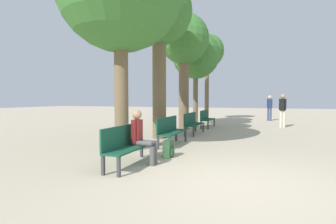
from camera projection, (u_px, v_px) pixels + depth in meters
ground_plane at (228, 182)px, 4.68m from camera, size 80.00×80.00×0.00m
bench_row_0 at (128, 143)px, 5.87m from camera, size 0.44×1.80×0.90m
bench_row_1 at (170, 129)px, 8.50m from camera, size 0.44×1.80×0.90m
bench_row_2 at (192, 122)px, 11.13m from camera, size 0.44×1.80×0.90m
bench_row_3 at (206, 118)px, 13.76m from camera, size 0.44×1.80×0.90m
tree_row_1 at (159, 16)px, 9.75m from camera, size 2.48×2.48×5.99m
tree_row_2 at (184, 42)px, 12.77m from camera, size 2.45×2.45×5.66m
tree_row_3 at (196, 55)px, 14.98m from camera, size 2.72×2.72×5.38m
tree_row_4 at (207, 52)px, 17.87m from camera, size 2.30×2.30×5.93m
person_seated at (141, 135)px, 5.99m from camera, size 0.59×0.33×1.25m
backpack at (168, 149)px, 6.70m from camera, size 0.23×0.31×0.44m
pedestrian_near at (283, 108)px, 13.58m from camera, size 0.35×0.29×1.75m
pedestrian_mid at (270, 106)px, 17.88m from camera, size 0.35×0.25×1.74m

